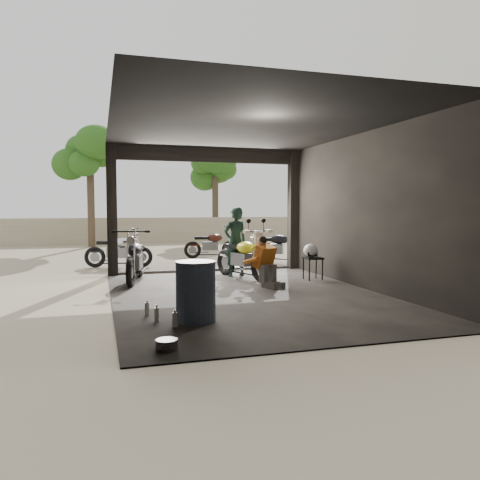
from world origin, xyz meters
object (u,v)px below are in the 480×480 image
oil_drum (196,292)px  helmet (311,250)px  stool (313,260)px  outside_bike_b (211,242)px  main_bike (243,254)px  outside_bike_a (118,248)px  mechanic (268,263)px  outside_bike_c (276,244)px  sign_post (337,214)px  left_bike (135,256)px  rider (235,242)px

oil_drum → helmet: bearing=43.6°
stool → outside_bike_b: bearing=102.1°
outside_bike_b → main_bike: bearing=-179.1°
oil_drum → main_bike: bearing=63.6°
outside_bike_a → stool: outside_bike_a is taller
mechanic → oil_drum: size_ratio=1.16×
stool → mechanic: bearing=-154.5°
outside_bike_c → sign_post: sign_post is taller
outside_bike_a → mechanic: bearing=-133.0°
left_bike → sign_post: 5.39m
helmet → oil_drum: bearing=-142.1°
main_bike → rider: rider is taller
outside_bike_a → mechanic: (2.85, -4.32, -0.04)m
left_bike → outside_bike_a: (-0.26, 2.81, -0.04)m
left_bike → outside_bike_b: 5.25m
main_bike → oil_drum: 4.24m
left_bike → rider: bearing=17.1°
oil_drum → outside_bike_c: bearing=60.1°
outside_bike_c → oil_drum: size_ratio=1.87×
outside_bike_a → stool: bearing=-117.8°
outside_bike_c → rider: rider is taller
outside_bike_a → outside_bike_c: 4.60m
outside_bike_a → outside_bike_c: outside_bike_c is taller
main_bike → oil_drum: main_bike is taller
outside_bike_c → rider: 3.07m
mechanic → sign_post: bearing=15.2°
outside_bike_b → rider: bearing=179.7°
left_bike → oil_drum: 4.03m
left_bike → helmet: 3.98m
main_bike → mechanic: main_bike is taller
stool → sign_post: bearing=45.9°
outside_bike_c → oil_drum: (-3.77, -6.54, -0.12)m
helmet → mechanic: bearing=-157.8°
helmet → oil_drum: size_ratio=0.38×
stool → main_bike: bearing=155.2°
sign_post → oil_drum: bearing=-131.9°
main_bike → mechanic: bearing=-104.8°
outside_bike_b → sign_post: sign_post is taller
mechanic → sign_post: sign_post is taller
outside_bike_b → rider: 4.27m
outside_bike_b → stool: size_ratio=2.92×
left_bike → outside_bike_c: (4.34, 2.56, -0.03)m
outside_bike_a → rider: (2.64, -2.61, 0.29)m
rider → mechanic: (0.21, -1.71, -0.33)m
oil_drum → mechanic: bearing=50.7°
main_bike → left_bike: 2.46m
rider → left_bike: bearing=-9.2°
main_bike → outside_bike_c: size_ratio=1.06×
oil_drum → rider: bearing=66.5°
outside_bike_c → sign_post: bearing=-121.3°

